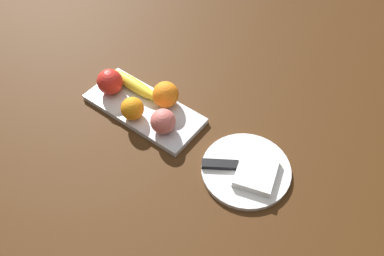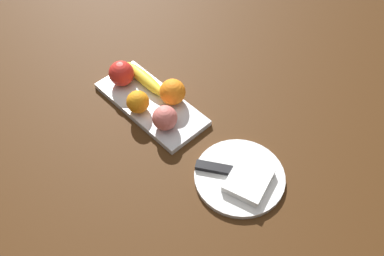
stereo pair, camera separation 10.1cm
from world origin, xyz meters
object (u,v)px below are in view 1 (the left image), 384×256
(orange_near_banana, at_px, (132,108))
(peach, at_px, (163,121))
(fruit_tray, at_px, (144,109))
(apple, at_px, (110,82))
(orange_near_apple, at_px, (166,95))
(dinner_plate, at_px, (246,170))
(knife, at_px, (227,165))
(folded_napkin, at_px, (256,172))
(banana, at_px, (134,84))

(orange_near_banana, distance_m, peach, 0.09)
(fruit_tray, relative_size, peach, 5.07)
(apple, xyz_separation_m, orange_near_apple, (0.15, 0.05, -0.00))
(dinner_plate, height_order, knife, knife)
(fruit_tray, bearing_deg, folded_napkin, 0.00)
(apple, relative_size, orange_near_apple, 1.01)
(orange_near_banana, relative_size, dinner_plate, 0.28)
(dinner_plate, xyz_separation_m, folded_napkin, (0.03, 0.00, 0.02))
(apple, bearing_deg, dinner_plate, 1.12)
(peach, height_order, knife, peach)
(apple, xyz_separation_m, knife, (0.40, -0.01, -0.03))
(peach, bearing_deg, folded_napkin, 6.19)
(apple, relative_size, banana, 0.40)
(banana, bearing_deg, knife, 173.15)
(orange_near_apple, bearing_deg, banana, -174.38)
(orange_near_banana, relative_size, peach, 0.94)
(apple, distance_m, orange_near_apple, 0.16)
(dinner_plate, xyz_separation_m, knife, (-0.04, -0.02, 0.01))
(orange_near_apple, height_order, orange_near_banana, orange_near_apple)
(apple, height_order, dinner_plate, apple)
(orange_near_banana, xyz_separation_m, folded_napkin, (0.36, 0.04, -0.03))
(apple, xyz_separation_m, folded_napkin, (0.47, 0.01, -0.03))
(orange_near_apple, height_order, peach, orange_near_apple)
(banana, height_order, orange_near_banana, orange_near_banana)
(orange_near_banana, relative_size, knife, 0.38)
(banana, height_order, peach, peach)
(orange_near_apple, distance_m, dinner_plate, 0.30)
(orange_near_apple, height_order, dinner_plate, orange_near_apple)
(orange_near_banana, xyz_separation_m, knife, (0.29, 0.02, -0.03))
(dinner_plate, bearing_deg, peach, -173.10)
(banana, xyz_separation_m, orange_near_apple, (0.11, 0.01, 0.02))
(folded_napkin, bearing_deg, fruit_tray, 180.00)
(fruit_tray, bearing_deg, orange_near_apple, 48.66)
(banana, distance_m, folded_napkin, 0.42)
(apple, height_order, peach, apple)
(fruit_tray, height_order, knife, knife)
(orange_near_apple, height_order, knife, orange_near_apple)
(knife, bearing_deg, orange_near_apple, 130.51)
(peach, bearing_deg, orange_near_banana, -171.90)
(fruit_tray, bearing_deg, knife, -4.63)
(fruit_tray, height_order, peach, peach)
(apple, distance_m, folded_napkin, 0.47)
(fruit_tray, distance_m, folded_napkin, 0.36)
(orange_near_apple, bearing_deg, apple, -160.29)
(banana, xyz_separation_m, peach, (0.16, -0.06, 0.02))
(knife, bearing_deg, fruit_tray, 141.68)
(fruit_tray, height_order, apple, apple)
(apple, height_order, orange_near_apple, same)
(fruit_tray, xyz_separation_m, orange_near_banana, (0.00, -0.04, 0.04))
(banana, bearing_deg, dinner_plate, 177.45)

